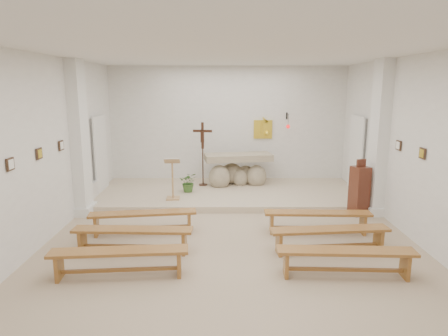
{
  "coord_description": "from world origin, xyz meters",
  "views": [
    {
      "loc": [
        -0.15,
        -6.92,
        2.91
      ],
      "look_at": [
        -0.12,
        1.6,
        1.16
      ],
      "focal_mm": 32.0,
      "sensor_mm": 36.0,
      "label": 1
    }
  ],
  "objects_px": {
    "altar": "(237,172)",
    "bench_left_third": "(119,257)",
    "lectern": "(173,179)",
    "crucifix_stand": "(203,149)",
    "bench_right_front": "(317,217)",
    "bench_left_second": "(133,234)",
    "bench_left_front": "(143,217)",
    "bench_right_second": "(330,234)",
    "donation_pedestal": "(359,190)",
    "bench_right_third": "(346,256)"
  },
  "relations": [
    {
      "from": "altar",
      "to": "bench_left_third",
      "type": "relative_size",
      "value": 0.92
    },
    {
      "from": "lectern",
      "to": "crucifix_stand",
      "type": "relative_size",
      "value": 0.59
    },
    {
      "from": "bench_right_front",
      "to": "bench_left_second",
      "type": "bearing_deg",
      "value": -162.97
    },
    {
      "from": "altar",
      "to": "bench_right_front",
      "type": "xyz_separation_m",
      "value": [
        1.48,
        -3.48,
        -0.19
      ]
    },
    {
      "from": "bench_left_front",
      "to": "bench_right_second",
      "type": "xyz_separation_m",
      "value": [
        3.5,
        -0.94,
        0.0
      ]
    },
    {
      "from": "donation_pedestal",
      "to": "bench_left_third",
      "type": "distance_m",
      "value": 5.64
    },
    {
      "from": "lectern",
      "to": "bench_right_front",
      "type": "bearing_deg",
      "value": -35.7
    },
    {
      "from": "bench_left_front",
      "to": "bench_left_second",
      "type": "relative_size",
      "value": 1.01
    },
    {
      "from": "donation_pedestal",
      "to": "bench_right_second",
      "type": "bearing_deg",
      "value": -139.74
    },
    {
      "from": "crucifix_stand",
      "to": "bench_right_front",
      "type": "bearing_deg",
      "value": -43.73
    },
    {
      "from": "bench_left_second",
      "to": "donation_pedestal",
      "type": "bearing_deg",
      "value": 26.35
    },
    {
      "from": "bench_left_front",
      "to": "altar",
      "type": "bearing_deg",
      "value": 52.37
    },
    {
      "from": "bench_right_front",
      "to": "bench_left_second",
      "type": "height_order",
      "value": "same"
    },
    {
      "from": "altar",
      "to": "bench_left_third",
      "type": "height_order",
      "value": "altar"
    },
    {
      "from": "lectern",
      "to": "bench_right_third",
      "type": "bearing_deg",
      "value": -54.4
    },
    {
      "from": "bench_right_third",
      "to": "bench_left_second",
      "type": "bearing_deg",
      "value": 167.51
    },
    {
      "from": "bench_left_second",
      "to": "lectern",
      "type": "bearing_deg",
      "value": 85.15
    },
    {
      "from": "bench_left_second",
      "to": "bench_left_third",
      "type": "bearing_deg",
      "value": -87.89
    },
    {
      "from": "bench_left_third",
      "to": "bench_left_second",
      "type": "bearing_deg",
      "value": 85.54
    },
    {
      "from": "altar",
      "to": "donation_pedestal",
      "type": "height_order",
      "value": "donation_pedestal"
    },
    {
      "from": "bench_right_front",
      "to": "bench_right_second",
      "type": "xyz_separation_m",
      "value": [
        0.0,
        -0.94,
        0.0
      ]
    },
    {
      "from": "altar",
      "to": "crucifix_stand",
      "type": "distance_m",
      "value": 1.18
    },
    {
      "from": "crucifix_stand",
      "to": "donation_pedestal",
      "type": "distance_m",
      "value": 4.34
    },
    {
      "from": "bench_left_second",
      "to": "bench_right_front",
      "type": "bearing_deg",
      "value": 17.16
    },
    {
      "from": "crucifix_stand",
      "to": "bench_left_front",
      "type": "relative_size",
      "value": 0.83
    },
    {
      "from": "bench_right_second",
      "to": "bench_left_third",
      "type": "bearing_deg",
      "value": -170.25
    },
    {
      "from": "crucifix_stand",
      "to": "bench_right_second",
      "type": "xyz_separation_m",
      "value": [
        2.46,
        -4.33,
        -0.85
      ]
    },
    {
      "from": "bench_left_front",
      "to": "bench_right_second",
      "type": "bearing_deg",
      "value": -22.66
    },
    {
      "from": "bench_right_third",
      "to": "crucifix_stand",
      "type": "bearing_deg",
      "value": 117.58
    },
    {
      "from": "crucifix_stand",
      "to": "donation_pedestal",
      "type": "bearing_deg",
      "value": -20.57
    },
    {
      "from": "lectern",
      "to": "bench_left_second",
      "type": "bearing_deg",
      "value": -100.58
    },
    {
      "from": "lectern",
      "to": "altar",
      "type": "bearing_deg",
      "value": 38.79
    },
    {
      "from": "bench_right_third",
      "to": "lectern",
      "type": "bearing_deg",
      "value": 131.78
    },
    {
      "from": "bench_right_front",
      "to": "bench_left_front",
      "type": "bearing_deg",
      "value": -178.02
    },
    {
      "from": "lectern",
      "to": "bench_right_second",
      "type": "bearing_deg",
      "value": -46.42
    },
    {
      "from": "bench_right_second",
      "to": "bench_right_third",
      "type": "distance_m",
      "value": 0.94
    },
    {
      "from": "bench_right_second",
      "to": "bench_left_third",
      "type": "height_order",
      "value": "same"
    },
    {
      "from": "lectern",
      "to": "crucifix_stand",
      "type": "bearing_deg",
      "value": 60.79
    },
    {
      "from": "bench_left_second",
      "to": "bench_right_second",
      "type": "distance_m",
      "value": 3.5
    },
    {
      "from": "crucifix_stand",
      "to": "lectern",
      "type": "bearing_deg",
      "value": -105.27
    },
    {
      "from": "donation_pedestal",
      "to": "bench_right_second",
      "type": "height_order",
      "value": "donation_pedestal"
    },
    {
      "from": "altar",
      "to": "donation_pedestal",
      "type": "xyz_separation_m",
      "value": [
        2.71,
        -2.3,
        0.05
      ]
    },
    {
      "from": "bench_right_front",
      "to": "bench_left_second",
      "type": "xyz_separation_m",
      "value": [
        -3.5,
        -0.94,
        0.0
      ]
    },
    {
      "from": "donation_pedestal",
      "to": "bench_left_third",
      "type": "bearing_deg",
      "value": -166.78
    },
    {
      "from": "lectern",
      "to": "bench_left_second",
      "type": "distance_m",
      "value": 2.95
    },
    {
      "from": "crucifix_stand",
      "to": "bench_left_third",
      "type": "distance_m",
      "value": 5.44
    },
    {
      "from": "bench_right_second",
      "to": "bench_right_third",
      "type": "bearing_deg",
      "value": -95.3
    },
    {
      "from": "altar",
      "to": "bench_left_second",
      "type": "xyz_separation_m",
      "value": [
        -2.01,
        -4.42,
        -0.19
      ]
    },
    {
      "from": "lectern",
      "to": "bench_left_front",
      "type": "bearing_deg",
      "value": -103.84
    },
    {
      "from": "lectern",
      "to": "bench_right_second",
      "type": "xyz_separation_m",
      "value": [
        3.14,
        -2.91,
        -0.34
      ]
    }
  ]
}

